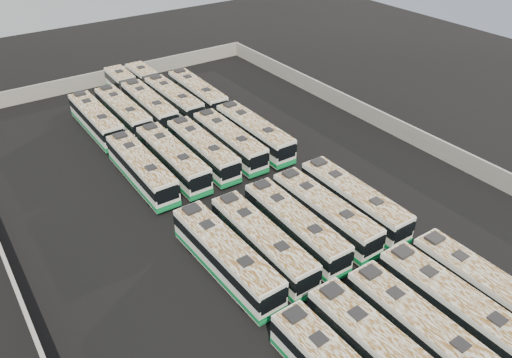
{
  "coord_description": "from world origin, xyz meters",
  "views": [
    {
      "loc": [
        -22.73,
        -34.88,
        28.88
      ],
      "look_at": [
        1.17,
        -0.22,
        1.6
      ],
      "focal_mm": 35.0,
      "sensor_mm": 36.0,
      "label": 1
    }
  ],
  "objects_px": {
    "bus_midback_right": "(229,141)",
    "bus_back_far_left": "(96,120)",
    "bus_front_center": "(422,332)",
    "bus_back_right": "(163,92)",
    "bus_midfront_center": "(295,226)",
    "bus_midfront_far_right": "(353,200)",
    "bus_midback_left": "(172,159)",
    "bus_back_far_right": "(197,93)",
    "bus_midback_center": "(203,150)",
    "bus_front_right": "(457,309)",
    "bus_midfront_right": "(325,213)",
    "bus_back_center": "(139,98)",
    "bus_front_far_right": "(486,290)",
    "bus_front_left": "(386,357)",
    "bus_midback_far_left": "(141,169)",
    "bus_midfront_left": "(262,242)",
    "bus_midback_far_right": "(254,133)",
    "bus_back_left": "(123,113)",
    "bus_midfront_far_left": "(226,257)"
  },
  "relations": [
    {
      "from": "bus_midback_right",
      "to": "bus_back_far_left",
      "type": "relative_size",
      "value": 0.99
    },
    {
      "from": "bus_midfront_right",
      "to": "bus_back_far_left",
      "type": "xyz_separation_m",
      "value": [
        -10.5,
        30.25,
        0.03
      ]
    },
    {
      "from": "bus_front_left",
      "to": "bus_midback_right",
      "type": "relative_size",
      "value": 1.03
    },
    {
      "from": "bus_back_far_right",
      "to": "bus_back_left",
      "type": "bearing_deg",
      "value": -178.57
    },
    {
      "from": "bus_back_left",
      "to": "bus_front_far_right",
      "type": "bearing_deg",
      "value": -76.91
    },
    {
      "from": "bus_front_far_right",
      "to": "bus_midback_far_right",
      "type": "xyz_separation_m",
      "value": [
        -0.05,
        30.5,
        0.07
      ]
    },
    {
      "from": "bus_midfront_far_right",
      "to": "bus_back_center",
      "type": "relative_size",
      "value": 0.65
    },
    {
      "from": "bus_front_left",
      "to": "bus_midfront_far_right",
      "type": "distance_m",
      "value": 17.4
    },
    {
      "from": "bus_front_right",
      "to": "bus_midback_left",
      "type": "relative_size",
      "value": 1.0
    },
    {
      "from": "bus_midfront_center",
      "to": "bus_midfront_right",
      "type": "xyz_separation_m",
      "value": [
        3.45,
        -0.0,
        0.0
      ]
    },
    {
      "from": "bus_midback_center",
      "to": "bus_back_right",
      "type": "bearing_deg",
      "value": 79.43
    },
    {
      "from": "bus_midfront_left",
      "to": "bus_midback_far_right",
      "type": "bearing_deg",
      "value": 57.8
    },
    {
      "from": "bus_midback_right",
      "to": "bus_back_right",
      "type": "bearing_deg",
      "value": 90.99
    },
    {
      "from": "bus_front_right",
      "to": "bus_midback_far_left",
      "type": "distance_m",
      "value": 32.32
    },
    {
      "from": "bus_back_left",
      "to": "bus_front_center",
      "type": "bearing_deg",
      "value": -85.74
    },
    {
      "from": "bus_midback_center",
      "to": "bus_back_center",
      "type": "distance_m",
      "value": 17.14
    },
    {
      "from": "bus_front_center",
      "to": "bus_midback_far_left",
      "type": "bearing_deg",
      "value": 103.05
    },
    {
      "from": "bus_midfront_far_right",
      "to": "bus_back_far_right",
      "type": "height_order",
      "value": "bus_back_far_right"
    },
    {
      "from": "bus_midback_center",
      "to": "bus_front_far_right",
      "type": "bearing_deg",
      "value": -76.41
    },
    {
      "from": "bus_midfront_right",
      "to": "bus_back_right",
      "type": "relative_size",
      "value": 0.65
    },
    {
      "from": "bus_front_right",
      "to": "bus_midfront_right",
      "type": "height_order",
      "value": "bus_front_right"
    },
    {
      "from": "bus_midback_left",
      "to": "bus_back_center",
      "type": "bearing_deg",
      "value": 78.33
    },
    {
      "from": "bus_back_far_left",
      "to": "bus_back_left",
      "type": "relative_size",
      "value": 1.0
    },
    {
      "from": "bus_front_center",
      "to": "bus_back_right",
      "type": "distance_m",
      "value": 47.69
    },
    {
      "from": "bus_front_left",
      "to": "bus_midfront_center",
      "type": "relative_size",
      "value": 1.03
    },
    {
      "from": "bus_front_right",
      "to": "bus_front_center",
      "type": "bearing_deg",
      "value": 178.34
    },
    {
      "from": "bus_midfront_far_left",
      "to": "bus_midback_center",
      "type": "relative_size",
      "value": 1.04
    },
    {
      "from": "bus_front_far_right",
      "to": "bus_midback_right",
      "type": "bearing_deg",
      "value": 96.63
    },
    {
      "from": "bus_front_far_right",
      "to": "bus_midback_far_left",
      "type": "relative_size",
      "value": 0.97
    },
    {
      "from": "bus_midfront_far_right",
      "to": "bus_front_left",
      "type": "bearing_deg",
      "value": -126.38
    },
    {
      "from": "bus_midback_left",
      "to": "bus_front_left",
      "type": "bearing_deg",
      "value": -89.73
    },
    {
      "from": "bus_midfront_right",
      "to": "bus_midback_far_right",
      "type": "height_order",
      "value": "bus_midback_far_right"
    },
    {
      "from": "bus_midfront_center",
      "to": "bus_midfront_far_right",
      "type": "bearing_deg",
      "value": 0.36
    },
    {
      "from": "bus_front_left",
      "to": "bus_front_far_right",
      "type": "distance_m",
      "value": 10.57
    },
    {
      "from": "bus_back_left",
      "to": "bus_midback_far_right",
      "type": "bearing_deg",
      "value": -53.26
    },
    {
      "from": "bus_back_far_left",
      "to": "bus_back_center",
      "type": "height_order",
      "value": "bus_back_far_left"
    },
    {
      "from": "bus_front_right",
      "to": "bus_midback_left",
      "type": "bearing_deg",
      "value": 102.62
    },
    {
      "from": "bus_front_left",
      "to": "bus_back_far_right",
      "type": "distance_m",
      "value": 45.51
    },
    {
      "from": "bus_midfront_far_right",
      "to": "bus_back_far_left",
      "type": "bearing_deg",
      "value": 115.44
    },
    {
      "from": "bus_front_left",
      "to": "bus_front_right",
      "type": "distance_m",
      "value": 7.13
    },
    {
      "from": "bus_front_left",
      "to": "bus_midback_center",
      "type": "relative_size",
      "value": 1.03
    },
    {
      "from": "bus_midfront_left",
      "to": "bus_midback_far_left",
      "type": "relative_size",
      "value": 0.98
    },
    {
      "from": "bus_front_left",
      "to": "bus_midfront_left",
      "type": "bearing_deg",
      "value": 88.88
    },
    {
      "from": "bus_midback_right",
      "to": "bus_back_far_left",
      "type": "xyz_separation_m",
      "value": [
        -10.58,
        13.82,
        0.03
      ]
    },
    {
      "from": "bus_midfront_center",
      "to": "bus_midback_left",
      "type": "height_order",
      "value": "bus_midback_left"
    },
    {
      "from": "bus_midfront_far_right",
      "to": "bus_midback_center",
      "type": "distance_m",
      "value": 17.86
    },
    {
      "from": "bus_midfront_far_left",
      "to": "bus_midfront_center",
      "type": "relative_size",
      "value": 1.04
    },
    {
      "from": "bus_midfront_center",
      "to": "bus_midback_far_left",
      "type": "bearing_deg",
      "value": 114.76
    },
    {
      "from": "bus_front_center",
      "to": "bus_back_far_left",
      "type": "xyz_separation_m",
      "value": [
        -7.0,
        44.25,
        0.03
      ]
    },
    {
      "from": "bus_midfront_right",
      "to": "bus_back_far_right",
      "type": "xyz_separation_m",
      "value": [
        3.62,
        30.27,
        0.04
      ]
    }
  ]
}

